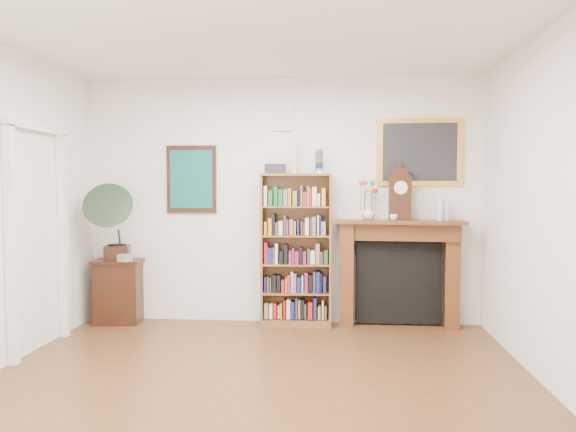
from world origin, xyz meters
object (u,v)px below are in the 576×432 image
Objects in this scene: bookshelf at (296,241)px; gramophone at (111,217)px; mantel_clock at (400,195)px; bottle_left at (440,209)px; bottle_right at (446,211)px; side_cabinet at (118,291)px; fireplace at (399,263)px; teacup at (394,217)px; flower_vase at (368,212)px; cd_stack at (125,258)px.

bookshelf is 2.08m from gramophone.
mantel_clock is at bearing -11.00° from gramophone.
bottle_right is (0.08, 0.03, -0.02)m from bottle_left.
side_cabinet is at bearing 66.91° from gramophone.
fireplace is 0.78m from bottle_right.
bottle_right reaches higher than side_cabinet.
bookshelf reaches higher than bottle_right.
bottle_right is at bearing -4.81° from side_cabinet.
teacup is at bearing -120.74° from fireplace.
flower_vase is at bearing 177.84° from bottle_left.
bottle_left reaches higher than teacup.
side_cabinet is 3.24m from teacup.
bottle_left is (3.48, 0.17, 0.55)m from cd_stack.
fireplace is at bearing 95.60° from mantel_clock.
cd_stack is at bearing -176.68° from bottle_right.
bookshelf is at bearing -9.39° from gramophone.
fireplace is at bearing 7.61° from flower_vase.
gramophone is 3.14m from teacup.
bookshelf is 8.19× the size of bottle_left.
bottle_right reaches higher than cd_stack.
bottle_left reaches higher than side_cabinet.
cd_stack is 1.40× the size of teacup.
side_cabinet is at bearing -178.97° from bottle_right.
bookshelf is at bearing -179.27° from flower_vase.
bottle_right is (3.56, 0.21, 0.53)m from cd_stack.
mantel_clock reaches higher than cd_stack.
bottle_right is (0.85, 0.00, 0.02)m from flower_vase.
fireplace is at bearing 169.95° from bottle_left.
cd_stack is 2.76m from flower_vase.
cd_stack is 0.50× the size of bottle_left.
bookshelf is 22.96× the size of teacup.
side_cabinet is at bearing 178.96° from bookshelf.
teacup is at bearing -11.80° from flower_vase.
fireplace is at bearing 175.05° from bottle_right.
bookshelf is 1.62m from bottle_left.
bottle_left is (0.77, -0.03, 0.04)m from flower_vase.
side_cabinet is 6.07× the size of cd_stack.
side_cabinet is (-2.04, -0.05, -0.59)m from bookshelf.
side_cabinet is 0.83× the size of gramophone.
side_cabinet is at bearing -179.89° from teacup.
bottle_left is (0.43, -0.08, 0.61)m from fireplace.
teacup is at bearing -174.05° from bottle_right.
gramophone is (-3.21, -0.23, 0.51)m from fireplace.
fireplace is 0.77m from mantel_clock.
bookshelf is 3.46× the size of mantel_clock.
gramophone is 3.64m from bottle_left.
cd_stack is at bearing -170.65° from fireplace.
gramophone is at bearing -177.74° from bookshelf.
flower_vase is 0.81× the size of bottle_right.
bookshelf is 2.25× the size of gramophone.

